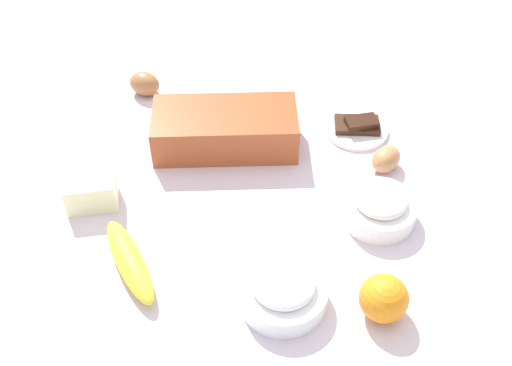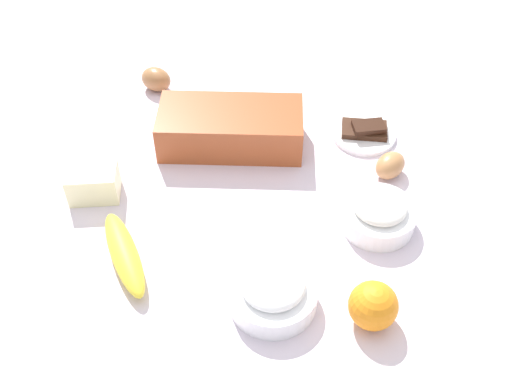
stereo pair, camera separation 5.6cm
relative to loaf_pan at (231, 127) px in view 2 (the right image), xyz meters
name	(u,v)px [view 2 (the right image)]	position (x,y,z in m)	size (l,w,h in m)	color
ground_plane	(256,202)	(0.09, -0.14, -0.05)	(2.40, 2.40, 0.02)	silver
loaf_pan	(231,127)	(0.00, 0.00, 0.00)	(0.30, 0.19, 0.08)	#9E4723
flour_bowl	(379,213)	(0.31, -0.14, -0.01)	(0.13, 0.13, 0.06)	white
sugar_bowl	(273,291)	(0.17, -0.35, -0.01)	(0.14, 0.14, 0.07)	white
banana	(124,254)	(-0.09, -0.33, -0.02)	(0.19, 0.04, 0.04)	yellow
orange_fruit	(373,306)	(0.32, -0.34, 0.00)	(0.08, 0.08, 0.08)	orange
butter_block	(93,183)	(-0.20, -0.20, -0.01)	(0.09, 0.06, 0.06)	#F4EDB2
egg_near_butter	(390,165)	(0.32, -0.01, -0.02)	(0.05, 0.05, 0.07)	#B57A4A
egg_beside_bowl	(156,79)	(-0.21, 0.13, -0.02)	(0.05, 0.05, 0.07)	#9C683F
chocolate_plate	(364,132)	(0.26, 0.09, -0.03)	(0.13, 0.13, 0.03)	white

